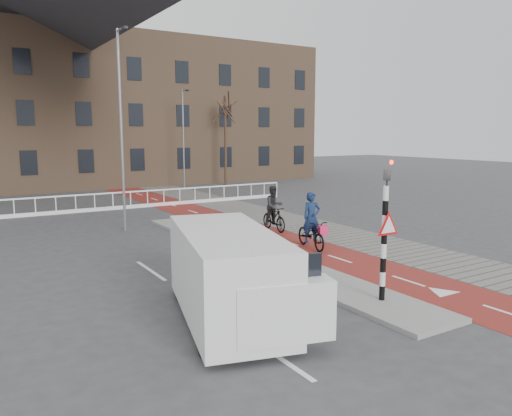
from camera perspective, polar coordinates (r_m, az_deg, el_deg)
ground at (r=14.94m, az=10.24°, el=-8.17°), size 120.00×120.00×0.00m
bike_lane at (r=23.80m, az=-3.21°, el=-1.73°), size 2.50×60.00×0.01m
sidewalk at (r=25.23m, az=2.40°, el=-1.13°), size 3.00×60.00×0.01m
curb_island at (r=17.63m, az=-0.20°, el=-5.23°), size 1.80×16.00×0.12m
traffic_signal at (r=12.66m, az=14.55°, el=-2.09°), size 0.80×0.80×3.68m
bollard at (r=16.94m, az=0.05°, el=-4.31°), size 0.12×0.12×0.73m
cyclist_near at (r=18.62m, az=6.35°, el=-2.47°), size 1.08×2.13×2.10m
cyclist_far at (r=21.76m, az=2.05°, el=-0.51°), size 0.87×1.86×1.97m
van at (r=11.45m, az=-3.32°, el=-7.52°), size 3.16×5.22×2.10m
railing at (r=28.27m, az=-21.88°, el=-0.07°), size 28.00×0.10×0.99m
townhouse_row at (r=43.26m, az=-23.29°, el=12.64°), size 46.00×10.00×15.90m
tree_right at (r=40.52m, az=-3.52°, el=7.64°), size 0.21×0.21×7.16m
streetlight_near at (r=22.30m, az=-15.13°, el=8.32°), size 0.12×0.12×8.55m
streetlight_right at (r=38.35m, az=-8.30°, el=7.73°), size 0.12×0.12×7.46m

